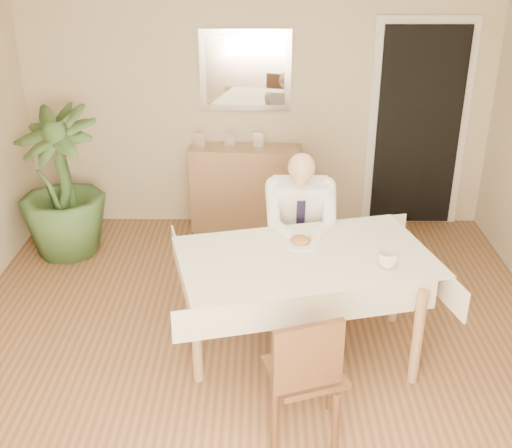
{
  "coord_description": "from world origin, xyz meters",
  "views": [
    {
      "loc": [
        0.04,
        -3.58,
        2.78
      ],
      "look_at": [
        0.0,
        0.35,
        0.95
      ],
      "focal_mm": 45.0,
      "sensor_mm": 36.0,
      "label": 1
    }
  ],
  "objects_px": {
    "coffee_mug": "(388,260)",
    "sideboard": "(246,188)",
    "potted_palm": "(61,183)",
    "dining_table": "(305,266)",
    "chair_far": "(298,237)",
    "chair_near": "(306,371)",
    "seated_man": "(301,227)"
  },
  "relations": [
    {
      "from": "coffee_mug",
      "to": "potted_palm",
      "type": "bearing_deg",
      "value": 147.99
    },
    {
      "from": "chair_far",
      "to": "sideboard",
      "type": "height_order",
      "value": "sideboard"
    },
    {
      "from": "seated_man",
      "to": "coffee_mug",
      "type": "xyz_separation_m",
      "value": [
        0.52,
        -0.74,
        0.11
      ]
    },
    {
      "from": "chair_near",
      "to": "coffee_mug",
      "type": "distance_m",
      "value": 0.99
    },
    {
      "from": "chair_far",
      "to": "chair_near",
      "type": "relative_size",
      "value": 0.96
    },
    {
      "from": "chair_far",
      "to": "coffee_mug",
      "type": "height_order",
      "value": "coffee_mug"
    },
    {
      "from": "chair_far",
      "to": "seated_man",
      "type": "distance_m",
      "value": 0.36
    },
    {
      "from": "chair_far",
      "to": "seated_man",
      "type": "xyz_separation_m",
      "value": [
        -0.0,
        -0.28,
        0.23
      ]
    },
    {
      "from": "dining_table",
      "to": "sideboard",
      "type": "height_order",
      "value": "sideboard"
    },
    {
      "from": "chair_far",
      "to": "sideboard",
      "type": "relative_size",
      "value": 0.78
    },
    {
      "from": "coffee_mug",
      "to": "potted_palm",
      "type": "relative_size",
      "value": 0.09
    },
    {
      "from": "dining_table",
      "to": "chair_far",
      "type": "xyz_separation_m",
      "value": [
        0.0,
        0.87,
        -0.21
      ]
    },
    {
      "from": "chair_far",
      "to": "dining_table",
      "type": "bearing_deg",
      "value": -97.48
    },
    {
      "from": "coffee_mug",
      "to": "potted_palm",
      "type": "distance_m",
      "value": 3.1
    },
    {
      "from": "seated_man",
      "to": "chair_near",
      "type": "bearing_deg",
      "value": -91.65
    },
    {
      "from": "potted_palm",
      "to": "seated_man",
      "type": "bearing_deg",
      "value": -23.14
    },
    {
      "from": "dining_table",
      "to": "potted_palm",
      "type": "xyz_separation_m",
      "value": [
        -2.11,
        1.49,
        0.02
      ]
    },
    {
      "from": "chair_near",
      "to": "chair_far",
      "type": "bearing_deg",
      "value": 69.7
    },
    {
      "from": "coffee_mug",
      "to": "chair_far",
      "type": "bearing_deg",
      "value": 117.1
    },
    {
      "from": "chair_near",
      "to": "potted_palm",
      "type": "height_order",
      "value": "potted_palm"
    },
    {
      "from": "chair_far",
      "to": "potted_palm",
      "type": "distance_m",
      "value": 2.21
    },
    {
      "from": "dining_table",
      "to": "potted_palm",
      "type": "distance_m",
      "value": 2.58
    },
    {
      "from": "seated_man",
      "to": "potted_palm",
      "type": "distance_m",
      "value": 2.29
    },
    {
      "from": "chair_far",
      "to": "coffee_mug",
      "type": "distance_m",
      "value": 1.2
    },
    {
      "from": "chair_far",
      "to": "chair_near",
      "type": "distance_m",
      "value": 1.77
    },
    {
      "from": "seated_man",
      "to": "potted_palm",
      "type": "relative_size",
      "value": 0.91
    },
    {
      "from": "dining_table",
      "to": "chair_far",
      "type": "bearing_deg",
      "value": 75.97
    },
    {
      "from": "sideboard",
      "to": "dining_table",
      "type": "bearing_deg",
      "value": -72.03
    },
    {
      "from": "coffee_mug",
      "to": "sideboard",
      "type": "relative_size",
      "value": 0.12
    },
    {
      "from": "sideboard",
      "to": "seated_man",
      "type": "bearing_deg",
      "value": -67.18
    },
    {
      "from": "sideboard",
      "to": "potted_palm",
      "type": "relative_size",
      "value": 0.77
    },
    {
      "from": "coffee_mug",
      "to": "sideboard",
      "type": "distance_m",
      "value": 2.44
    }
  ]
}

